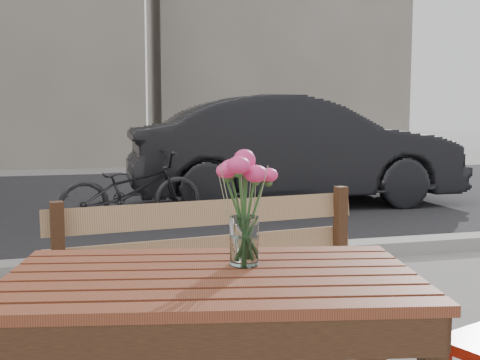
# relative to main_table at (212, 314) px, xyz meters

# --- Properties ---
(street) EXTENTS (30.00, 8.12, 0.12)m
(street) POSITION_rel_main_table_xyz_m (0.21, 5.03, -0.59)
(street) COLOR black
(street) RESTS_ON ground
(backdrop_buildings) EXTENTS (15.50, 4.00, 8.00)m
(backdrop_buildings) POSITION_rel_main_table_xyz_m (0.38, 14.36, 2.98)
(backdrop_buildings) COLOR slate
(backdrop_buildings) RESTS_ON ground
(main_table) EXTENTS (1.33, 0.93, 0.75)m
(main_table) POSITION_rel_main_table_xyz_m (0.00, 0.00, 0.00)
(main_table) COLOR maroon
(main_table) RESTS_ON ground
(main_bench) EXTENTS (1.48, 0.61, 0.89)m
(main_bench) POSITION_rel_main_table_xyz_m (0.20, 0.77, -0.08)
(main_bench) COLOR #8F674A
(main_bench) RESTS_ON ground
(main_vase) EXTENTS (0.20, 0.20, 0.36)m
(main_vase) POSITION_rel_main_table_xyz_m (0.12, 0.08, 0.35)
(main_vase) COLOR white
(main_vase) RESTS_ON main_table
(parked_car) EXTENTS (4.47, 1.68, 1.46)m
(parked_car) POSITION_rel_main_table_xyz_m (2.46, 5.93, 0.11)
(parked_car) COLOR black
(parked_car) RESTS_ON ground
(bicycle) EXTENTS (1.63, 0.78, 0.82)m
(bicycle) POSITION_rel_main_table_xyz_m (0.19, 4.86, -0.21)
(bicycle) COLOR black
(bicycle) RESTS_ON ground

